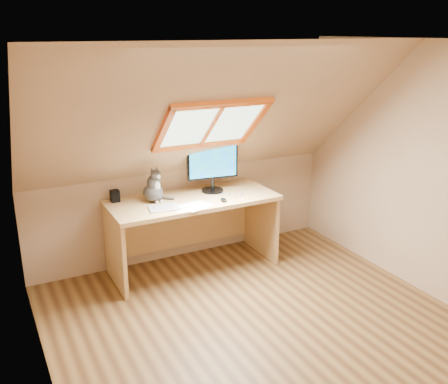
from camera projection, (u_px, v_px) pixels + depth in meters
ground at (265, 330)px, 4.31m from camera, size 3.50×3.50×0.00m
room_shell at (277, 174)px, 3.78m from camera, size 3.52×3.52×2.41m
desk at (190, 217)px, 5.33m from camera, size 1.76×0.77×0.80m
monitor at (212, 165)px, 5.31m from camera, size 0.56×0.24×0.51m
cat at (154, 189)px, 5.06m from camera, size 0.27×0.29×0.37m
desk_speaker at (115, 196)px, 5.06m from camera, size 0.09×0.09×0.12m
graphics_tablet at (164, 208)px, 4.88m from camera, size 0.32×0.25×0.01m
mouse at (224, 200)px, 5.08m from camera, size 0.08×0.11×0.03m
papers at (190, 207)px, 4.91m from camera, size 0.35×0.30×0.01m
cables at (225, 196)px, 5.24m from camera, size 0.51×0.26×0.01m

